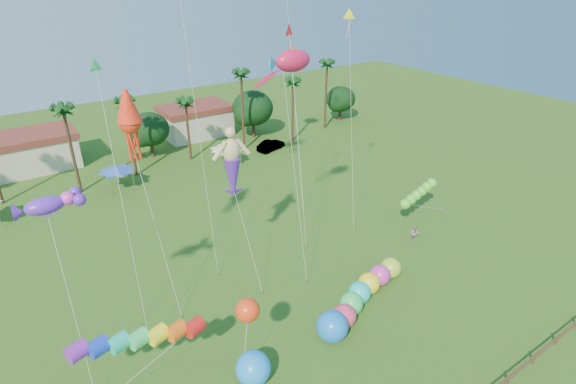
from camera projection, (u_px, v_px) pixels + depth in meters
ground at (373, 366)px, 30.11m from camera, size 160.00×160.00×0.00m
tree_line at (170, 126)px, 62.34m from camera, size 69.46×8.91×11.00m
buildings_row at (112, 139)px, 64.37m from camera, size 35.00×7.00×4.00m
tent_row at (118, 170)px, 52.51m from camera, size 31.00×4.00×0.60m
car_b at (271, 145)px, 65.60m from camera, size 4.85×2.81×1.51m
spectator_b at (415, 233)px, 43.63m from camera, size 1.02×1.01×1.66m
caterpillar_inflatable at (358, 298)px, 34.91m from camera, size 11.20×5.12×2.31m
blue_ball at (253, 368)px, 28.54m from camera, size 2.28×2.28×2.28m
rainbow_tube at (165, 340)px, 27.53m from camera, size 9.02×1.98×4.03m
green_worm at (405, 204)px, 45.10m from camera, size 9.76×2.27×3.34m
orange_ball_kite at (248, 310)px, 27.42m from camera, size 1.83×1.81×5.98m
merman_kite at (232, 167)px, 35.47m from camera, size 2.79×5.35×12.63m
fish_kite at (293, 61)px, 33.97m from camera, size 4.75×5.60×18.60m
squid_kite at (130, 123)px, 31.41m from camera, size 2.17×5.99×16.71m
lobster_kite at (45, 206)px, 25.22m from camera, size 4.17×5.14×12.71m
delta_kite_red at (289, 35)px, 37.35m from camera, size 1.29×4.18×19.88m
delta_kite_yellow at (349, 20)px, 38.86m from camera, size 1.06×3.63×20.88m
delta_kite_green at (97, 75)px, 26.97m from camera, size 1.29×4.64×19.21m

